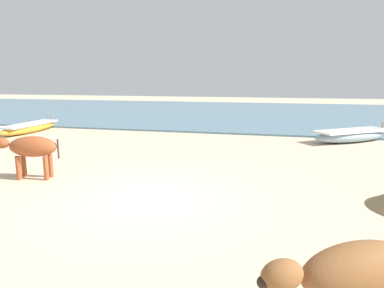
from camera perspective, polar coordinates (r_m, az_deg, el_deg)
The scene contains 6 objects.
ground at distance 7.05m, azimuth -6.88°, elevation -9.11°, with size 80.00×80.00×0.00m, color beige.
sea_water at distance 25.01m, azimuth 8.50°, elevation 5.21°, with size 60.00×20.00×0.08m, color slate.
fishing_boat_1 at distance 14.58m, azimuth 24.95°, elevation 1.32°, with size 3.38×2.85×0.67m.
fishing_boat_2 at distance 17.19m, azimuth -25.34°, elevation 2.48°, with size 0.93×3.57×0.62m.
cow_adult_rust at distance 9.12m, azimuth -25.16°, elevation -0.64°, with size 1.59×0.69×1.04m.
cow_second_adult_brown at distance 3.43m, azimuth 25.10°, elevation -19.10°, with size 1.46×1.06×1.02m.
Camera 1 is at (2.41, -6.19, 2.38)m, focal length 32.19 mm.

